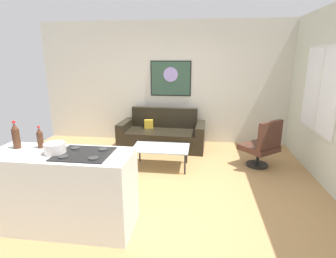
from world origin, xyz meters
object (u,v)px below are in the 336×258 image
(soda_bottle_2, at_px, (40,138))
(wall_painting, at_px, (171,78))
(couch, at_px, (162,135))
(coffee_table, at_px, (161,149))
(armchair, at_px, (262,145))
(soda_bottle, at_px, (16,136))
(mixing_bowl, at_px, (55,148))

(soda_bottle_2, bearing_deg, wall_painting, 71.14)
(couch, relative_size, coffee_table, 1.87)
(armchair, height_order, soda_bottle, soda_bottle)
(mixing_bowl, bearing_deg, coffee_table, 64.76)
(coffee_table, height_order, wall_painting, wall_painting)
(soda_bottle, bearing_deg, couch, 66.05)
(soda_bottle, distance_m, soda_bottle_2, 0.28)
(couch, xyz_separation_m, armchair, (1.99, -0.89, 0.15))
(couch, distance_m, coffee_table, 1.15)
(armchair, relative_size, mixing_bowl, 3.89)
(soda_bottle, height_order, wall_painting, wall_painting)
(soda_bottle, xyz_separation_m, mixing_bowl, (0.55, -0.11, -0.09))
(couch, bearing_deg, wall_painting, 76.00)
(soda_bottle, bearing_deg, soda_bottle_2, 10.38)
(couch, xyz_separation_m, mixing_bowl, (-0.75, -3.04, 0.72))
(couch, relative_size, wall_painting, 2.03)
(armchair, xyz_separation_m, soda_bottle, (-3.29, -2.03, 0.66))
(soda_bottle_2, distance_m, wall_painting, 3.61)
(coffee_table, distance_m, mixing_bowl, 2.20)
(soda_bottle_2, relative_size, mixing_bowl, 1.15)
(armchair, bearing_deg, mixing_bowl, -141.99)
(coffee_table, xyz_separation_m, soda_bottle_2, (-1.18, -1.74, 0.70))
(mixing_bowl, xyz_separation_m, wall_painting, (0.88, 3.55, 0.51))
(coffee_table, relative_size, armchair, 1.13)
(wall_painting, bearing_deg, coffee_table, -89.37)
(mixing_bowl, relative_size, wall_painting, 0.25)
(soda_bottle, bearing_deg, coffee_table, 51.11)
(coffee_table, height_order, mixing_bowl, mixing_bowl)
(soda_bottle_2, height_order, wall_painting, wall_painting)
(soda_bottle, height_order, soda_bottle_2, soda_bottle)
(armchair, xyz_separation_m, mixing_bowl, (-2.75, -2.15, 0.57))
(coffee_table, distance_m, soda_bottle, 2.42)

